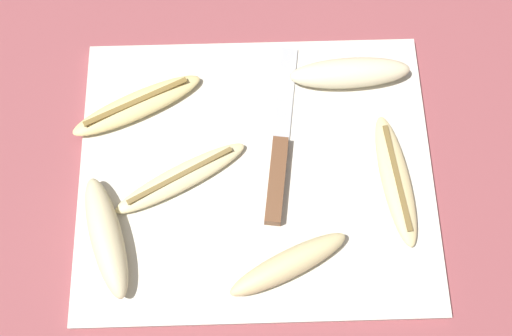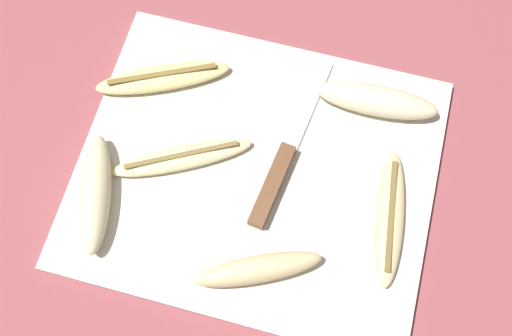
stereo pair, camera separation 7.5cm
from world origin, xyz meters
The scene contains 9 objects.
ground_plane centered at (0.00, 0.00, 0.00)m, with size 4.00×4.00×0.00m, color #93474C.
cutting_board centered at (0.00, 0.00, 0.01)m, with size 0.45×0.38×0.01m.
knife centered at (0.03, 0.01, 0.02)m, with size 0.05×0.25×0.02m.
banana_mellow_near centered at (0.17, -0.02, 0.02)m, with size 0.06×0.18×0.02m.
banana_cream_curved centered at (-0.18, -0.09, 0.03)m, with size 0.08×0.16×0.04m.
banana_ripe_center centered at (0.03, -0.12, 0.03)m, with size 0.15×0.10×0.03m.
banana_bright_far centered at (0.13, 0.13, 0.03)m, with size 0.16×0.05×0.03m.
banana_golden_short centered at (-0.15, 0.09, 0.02)m, with size 0.18×0.11×0.02m.
banana_soft_right centered at (-0.09, -0.01, 0.02)m, with size 0.18×0.11×0.02m.
Camera 2 is at (0.07, -0.25, 0.73)m, focal length 42.00 mm.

